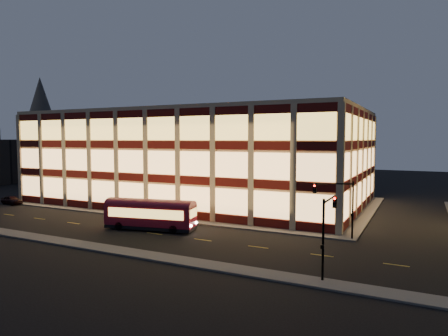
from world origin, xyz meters
The scene contains 11 objects.
ground centered at (0.00, 0.00, 0.00)m, with size 200.00×200.00×0.00m, color black.
sidewalk_office_south centered at (-3.00, 1.00, 0.07)m, with size 54.00×2.00×0.15m, color #514F4C.
sidewalk_office_east centered at (23.00, 17.00, 0.07)m, with size 2.00×30.00×0.15m, color #514F4C.
sidewalk_near centered at (0.00, -13.00, 0.07)m, with size 100.00×2.00×0.15m, color #514F4C.
office_building centered at (-2.91, 16.91, 7.25)m, with size 50.45×30.45×14.50m.
church_tower centered at (-70.00, 40.00, 9.00)m, with size 5.00×5.00×18.00m, color #2D2621.
church_spire centered at (-70.00, 40.00, 23.00)m, with size 6.00×6.00×10.00m, color #4C473F.
traffic_signal_far centered at (22.21, 0.24, 4.11)m, with size 3.79×1.87×6.00m.
traffic_signal_near centered at (23.50, -11.03, 4.13)m, with size 0.32×4.45×6.00m.
trolley_bus centered at (2.43, -4.60, 1.92)m, with size 10.54×4.44×3.47m.
parked_car_0 centered at (-27.48, -0.20, 0.68)m, with size 1.62×4.02×1.37m, color black.
Camera 1 is at (29.62, -40.53, 10.22)m, focal length 32.00 mm.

